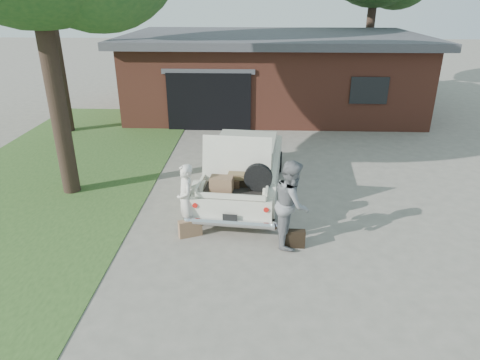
{
  "coord_description": "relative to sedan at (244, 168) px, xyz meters",
  "views": [
    {
      "loc": [
        0.37,
        -8.12,
        4.92
      ],
      "look_at": [
        0.0,
        0.6,
        1.1
      ],
      "focal_mm": 32.0,
      "sensor_mm": 36.0,
      "label": 1
    }
  ],
  "objects": [
    {
      "name": "grass_strip",
      "position": [
        -5.53,
        0.73,
        -0.7
      ],
      "size": [
        6.0,
        16.0,
        0.02
      ],
      "primitive_type": "cube",
      "color": "#2D4C1E",
      "rests_on": "ground"
    },
    {
      "name": "sedan",
      "position": [
        0.0,
        0.0,
        0.0
      ],
      "size": [
        2.29,
        4.96,
        1.99
      ],
      "rotation": [
        0.0,
        0.0,
        -0.09
      ],
      "color": "beige",
      "rests_on": "ground"
    },
    {
      "name": "ground",
      "position": [
        -0.03,
        -2.27,
        -0.71
      ],
      "size": [
        90.0,
        90.0,
        0.0
      ],
      "primitive_type": "plane",
      "color": "gray",
      "rests_on": "ground"
    },
    {
      "name": "woman_left",
      "position": [
        -1.19,
        -2.1,
        0.1
      ],
      "size": [
        0.57,
        0.69,
        1.61
      ],
      "primitive_type": "imported",
      "rotation": [
        0.0,
        0.0,
        -1.21
      ],
      "color": "silver",
      "rests_on": "ground"
    },
    {
      "name": "house",
      "position": [
        0.95,
        9.2,
        0.96
      ],
      "size": [
        12.8,
        7.8,
        3.3
      ],
      "color": "brown",
      "rests_on": "ground"
    },
    {
      "name": "woman_right",
      "position": [
        1.07,
        -2.45,
        0.23
      ],
      "size": [
        0.75,
        0.94,
        1.87
      ],
      "primitive_type": "imported",
      "rotation": [
        0.0,
        0.0,
        1.53
      ],
      "color": "slate",
      "rests_on": "ground"
    },
    {
      "name": "suitcase_left",
      "position": [
        -1.1,
        -2.28,
        -0.51
      ],
      "size": [
        0.53,
        0.35,
        0.39
      ],
      "primitive_type": "cube",
      "rotation": [
        0.0,
        0.0,
        0.41
      ],
      "color": "#986E4D",
      "rests_on": "ground"
    },
    {
      "name": "suitcase_right",
      "position": [
        1.12,
        -2.62,
        -0.51
      ],
      "size": [
        0.51,
        0.17,
        0.39
      ],
      "primitive_type": "cube",
      "rotation": [
        0.0,
        0.0,
        -0.01
      ],
      "color": "black",
      "rests_on": "ground"
    }
  ]
}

